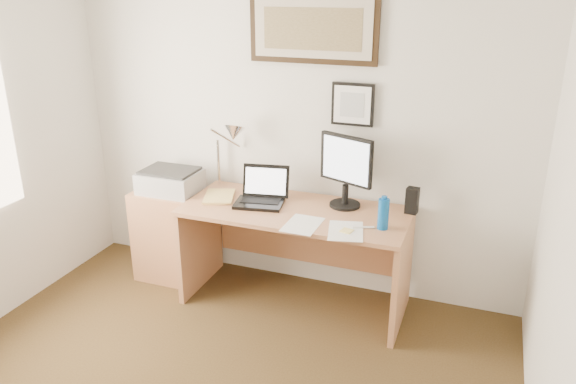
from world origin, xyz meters
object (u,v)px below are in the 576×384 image
at_px(book, 205,197).
at_px(desk, 299,235).
at_px(water_bottle, 383,214).
at_px(printer, 170,181).
at_px(lcd_monitor, 346,168).
at_px(side_cabinet, 171,234).
at_px(laptop, 262,195).

height_order(book, desk, book).
bearing_deg(water_bottle, printer, 174.47).
relative_size(water_bottle, desk, 0.13).
xyz_separation_m(book, lcd_monitor, (1.01, 0.20, 0.28)).
distance_m(book, desk, 0.75).
distance_m(desk, lcd_monitor, 0.62).
distance_m(side_cabinet, laptop, 0.92).
bearing_deg(printer, desk, 1.89).
bearing_deg(laptop, side_cabinet, 178.75).
bearing_deg(book, side_cabinet, 168.19).
distance_m(water_bottle, printer, 1.69).
bearing_deg(desk, water_bottle, -17.04).
height_order(side_cabinet, lcd_monitor, lcd_monitor).
xyz_separation_m(water_bottle, printer, (-1.68, 0.16, -0.03)).
bearing_deg(side_cabinet, printer, 1.79).
xyz_separation_m(book, desk, (0.70, 0.11, -0.25)).
height_order(side_cabinet, book, book).
bearing_deg(desk, printer, -178.11).
bearing_deg(side_cabinet, water_bottle, -5.39).
bearing_deg(lcd_monitor, water_bottle, -40.66).
xyz_separation_m(water_bottle, book, (-1.34, 0.08, -0.09)).
bearing_deg(printer, lcd_monitor, 5.12).
distance_m(desk, printer, 1.08).
distance_m(laptop, printer, 0.77).
xyz_separation_m(desk, laptop, (-0.27, -0.05, 0.29)).
bearing_deg(printer, book, -13.11).
height_order(water_bottle, laptop, laptop).
xyz_separation_m(water_bottle, laptop, (-0.91, 0.14, -0.04)).
bearing_deg(book, desk, 9.13).
distance_m(water_bottle, lcd_monitor, 0.47).
relative_size(side_cabinet, water_bottle, 3.56).
height_order(book, laptop, laptop).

